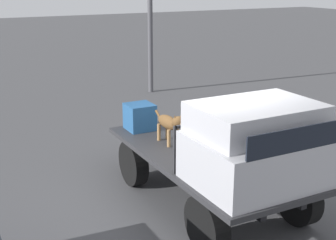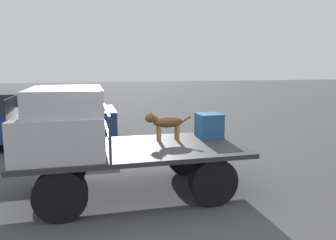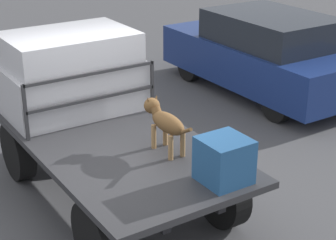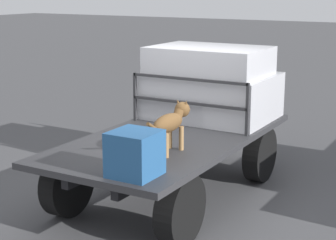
# 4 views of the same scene
# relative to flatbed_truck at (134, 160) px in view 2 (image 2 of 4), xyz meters

# --- Properties ---
(ground_plane) EXTENTS (80.00, 80.00, 0.00)m
(ground_plane) POSITION_rel_flatbed_truck_xyz_m (0.00, 0.00, -0.63)
(ground_plane) COLOR #474749
(flatbed_truck) EXTENTS (3.99, 1.96, 0.88)m
(flatbed_truck) POSITION_rel_flatbed_truck_xyz_m (0.00, 0.00, 0.00)
(flatbed_truck) COLOR black
(flatbed_truck) RESTS_ON ground
(truck_cab) EXTENTS (1.40, 1.84, 1.10)m
(truck_cab) POSITION_rel_flatbed_truck_xyz_m (1.21, 0.00, 0.77)
(truck_cab) COLOR #B7B7BC
(truck_cab) RESTS_ON flatbed_truck
(truck_headboard) EXTENTS (0.04, 1.84, 0.73)m
(truck_headboard) POSITION_rel_flatbed_truck_xyz_m (0.47, 0.00, 0.74)
(truck_headboard) COLOR #2D2D30
(truck_headboard) RESTS_ON flatbed_truck
(dog) EXTENTS (0.96, 0.23, 0.61)m
(dog) POSITION_rel_flatbed_truck_xyz_m (-0.66, -0.37, 0.62)
(dog) COLOR #9E7547
(dog) RESTS_ON flatbed_truck
(cargo_crate) EXTENTS (0.49, 0.49, 0.49)m
(cargo_crate) POSITION_rel_flatbed_truck_xyz_m (-1.65, -0.49, 0.50)
(cargo_crate) COLOR #235184
(cargo_crate) RESTS_ON flatbed_truck
(parked_sedan) EXTENTS (4.24, 1.86, 1.59)m
(parked_sedan) POSITION_rel_flatbed_truck_xyz_m (2.05, -4.39, 0.17)
(parked_sedan) COLOR black
(parked_sedan) RESTS_ON ground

